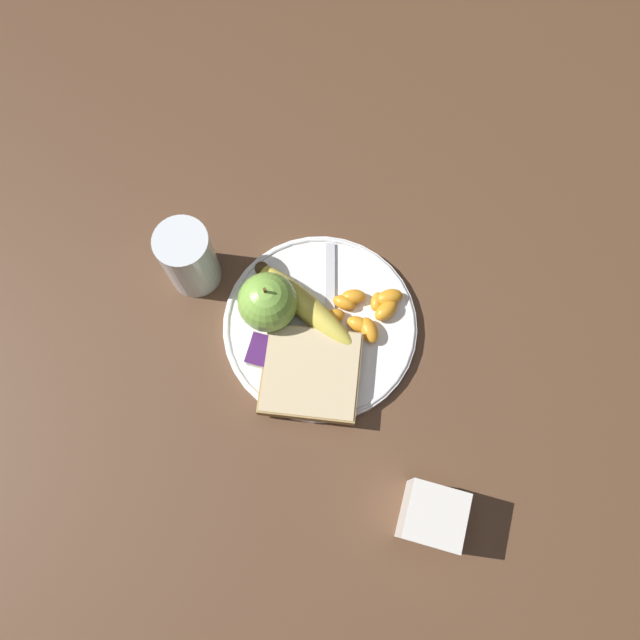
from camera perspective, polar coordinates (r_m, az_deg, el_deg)
name	(u,v)px	position (r m, az deg, el deg)	size (l,w,h in m)	color
ground_plane	(320,328)	(0.79, 0.00, -0.70)	(3.00, 3.00, 0.00)	brown
plate	(320,326)	(0.78, 0.00, -0.53)	(0.24, 0.24, 0.01)	white
juice_glass	(189,259)	(0.78, -11.87, 5.46)	(0.07, 0.07, 0.10)	silver
apple	(267,303)	(0.75, -4.82, 1.59)	(0.07, 0.07, 0.08)	#84BC47
banana	(304,305)	(0.77, -1.49, 1.41)	(0.16, 0.10, 0.03)	#E0CC4C
bread_slice	(311,373)	(0.75, -0.85, -4.91)	(0.13, 0.13, 0.02)	#AB8751
fork	(334,323)	(0.78, 1.26, -0.32)	(0.07, 0.18, 0.00)	silver
jam_packet	(268,354)	(0.76, -4.74, -3.09)	(0.05, 0.04, 0.02)	white
orange_segment_0	(333,317)	(0.77, 1.16, 0.29)	(0.04, 0.03, 0.02)	orange
orange_segment_1	(386,311)	(0.78, 6.06, 0.86)	(0.03, 0.04, 0.02)	orange
orange_segment_2	(359,324)	(0.77, 3.56, -0.40)	(0.03, 0.02, 0.02)	orange
orange_segment_3	(377,302)	(0.78, 5.21, 1.69)	(0.02, 0.03, 0.01)	orange
orange_segment_4	(334,337)	(0.76, 1.27, -1.61)	(0.03, 0.04, 0.02)	orange
orange_segment_5	(354,297)	(0.78, 3.09, 2.15)	(0.04, 0.03, 0.02)	orange
orange_segment_6	(369,330)	(0.77, 4.51, -0.92)	(0.04, 0.04, 0.02)	orange
orange_segment_7	(389,297)	(0.78, 6.36, 2.07)	(0.04, 0.03, 0.02)	orange
orange_segment_8	(344,303)	(0.78, 2.24, 1.60)	(0.03, 0.02, 0.02)	orange
condiment_caddy	(432,516)	(0.73, 10.24, -17.21)	(0.06, 0.06, 0.06)	silver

